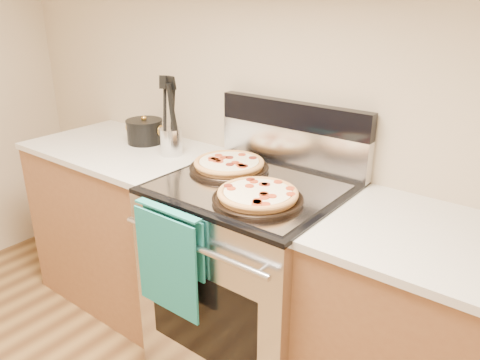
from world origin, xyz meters
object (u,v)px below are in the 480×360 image
Objects in this scene: range_body at (251,280)px; pepperoni_pizza_back at (229,165)px; pepperoni_pizza_front at (258,196)px; saucepan at (145,132)px; utensil_crock at (171,142)px.

range_body is 0.54m from pepperoni_pizza_back.
pepperoni_pizza_front is at bearing -46.55° from range_body.
pepperoni_pizza_front is 1.00m from saucepan.
range_body is at bearing 133.45° from pepperoni_pizza_front.
saucepan is (-0.26, 0.06, -0.01)m from utensil_crock.
saucepan is at bearing 167.41° from utensil_crock.
pepperoni_pizza_back is 0.36m from pepperoni_pizza_front.
pepperoni_pizza_front reaches higher than range_body.
range_body is 1.00m from saucepan.
pepperoni_pizza_back is (-0.18, 0.07, 0.50)m from range_body.
utensil_crock reaches higher than range_body.
saucepan is (-0.66, 0.09, 0.02)m from pepperoni_pizza_back.
pepperoni_pizza_front is at bearing -16.57° from saucepan.
pepperoni_pizza_front is 2.54× the size of utensil_crock.
pepperoni_pizza_front is 1.81× the size of saucepan.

